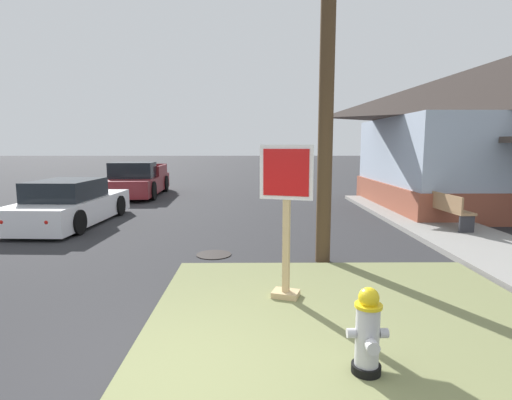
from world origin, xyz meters
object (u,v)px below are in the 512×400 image
object	(u,v)px
fire_hydrant	(368,333)
pickup_truck_maroon	(137,182)
stop_sign	(286,225)
manhole_cover	(214,255)
utility_pole	(328,8)
street_bench	(450,209)
parked_sedan_white	(70,205)

from	to	relation	value
fire_hydrant	pickup_truck_maroon	bearing A→B (deg)	113.75
stop_sign	manhole_cover	size ratio (longest dim) A/B	3.02
stop_sign	pickup_truck_maroon	bearing A→B (deg)	114.66
pickup_truck_maroon	utility_pole	distance (m)	12.41
fire_hydrant	manhole_cover	bearing A→B (deg)	113.02
pickup_truck_maroon	street_bench	xyz separation A→B (m)	(10.00, -7.33, -0.03)
manhole_cover	utility_pole	distance (m)	5.03
fire_hydrant	stop_sign	distance (m)	2.07
parked_sedan_white	street_bench	world-z (taller)	parked_sedan_white
manhole_cover	street_bench	xyz separation A→B (m)	(5.78, 2.12, 0.58)
street_bench	utility_pole	xyz separation A→B (m)	(-3.67, -2.59, 3.97)
utility_pole	pickup_truck_maroon	bearing A→B (deg)	122.56
parked_sedan_white	utility_pole	distance (m)	8.39
stop_sign	pickup_truck_maroon	xyz separation A→B (m)	(-5.46, 11.90, -0.49)
parked_sedan_white	manhole_cover	bearing A→B (deg)	-36.88
parked_sedan_white	pickup_truck_maroon	world-z (taller)	pickup_truck_maroon
stop_sign	utility_pole	size ratio (longest dim) A/B	0.24
manhole_cover	parked_sedan_white	xyz separation A→B (m)	(-4.28, 3.21, 0.53)
stop_sign	fire_hydrant	bearing A→B (deg)	-72.29
stop_sign	parked_sedan_white	bearing A→B (deg)	134.28
street_bench	utility_pole	bearing A→B (deg)	-144.82
manhole_cover	street_bench	size ratio (longest dim) A/B	0.48
fire_hydrant	parked_sedan_white	world-z (taller)	parked_sedan_white
manhole_cover	utility_pole	bearing A→B (deg)	-12.38
pickup_truck_maroon	street_bench	world-z (taller)	pickup_truck_maroon
stop_sign	parked_sedan_white	xyz separation A→B (m)	(-5.52, 5.66, -0.57)
manhole_cover	street_bench	world-z (taller)	street_bench
street_bench	manhole_cover	bearing A→B (deg)	-159.80
fire_hydrant	manhole_cover	size ratio (longest dim) A/B	1.18
fire_hydrant	pickup_truck_maroon	world-z (taller)	pickup_truck_maroon
parked_sedan_white	fire_hydrant	bearing A→B (deg)	-50.94
pickup_truck_maroon	street_bench	distance (m)	12.40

